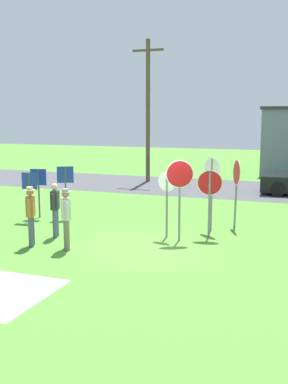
{
  "coord_description": "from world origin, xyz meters",
  "views": [
    {
      "loc": [
        4.47,
        -12.12,
        3.74
      ],
      "look_at": [
        -0.65,
        1.69,
        1.3
      ],
      "focal_mm": 43.3,
      "sensor_mm": 36.0,
      "label": 1
    }
  ],
  "objects_px": {
    "stop_sign_tallest": "(180,185)",
    "person_near_signs": "(55,207)",
    "info_panel_middle": "(65,183)",
    "person_on_left": "(31,213)",
    "utility_pole": "(148,109)",
    "stop_sign_leaning_left": "(167,194)",
    "stop_sign_leaning_right": "(236,181)",
    "stop_sign_far_back": "(210,192)",
    "info_panel_rightmost": "(30,188)",
    "info_panel_leftmost": "(39,184)",
    "stop_sign_rear_left": "(212,181)",
    "person_in_dark_shirt": "(66,215)"
  },
  "relations": [
    {
      "from": "utility_pole",
      "to": "info_panel_leftmost",
      "type": "xyz_separation_m",
      "value": [
        -0.5,
        -10.44,
        -2.88
      ]
    },
    {
      "from": "stop_sign_leaning_left",
      "to": "info_panel_leftmost",
      "type": "distance_m",
      "value": 5.4
    },
    {
      "from": "stop_sign_far_back",
      "to": "person_in_dark_shirt",
      "type": "bearing_deg",
      "value": -141.63
    },
    {
      "from": "utility_pole",
      "to": "stop_sign_leaning_right",
      "type": "bearing_deg",
      "value": -55.06
    },
    {
      "from": "person_near_signs",
      "to": "person_in_dark_shirt",
      "type": "relative_size",
      "value": 0.97
    },
    {
      "from": "person_in_dark_shirt",
      "to": "info_panel_leftmost",
      "type": "xyz_separation_m",
      "value": [
        -3.05,
        3.33,
        0.27
      ]
    },
    {
      "from": "info_panel_leftmost",
      "to": "info_panel_middle",
      "type": "height_order",
      "value": "info_panel_middle"
    },
    {
      "from": "stop_sign_far_back",
      "to": "person_on_left",
      "type": "xyz_separation_m",
      "value": [
        -4.59,
        -2.77,
        -0.45
      ]
    },
    {
      "from": "stop_sign_far_back",
      "to": "info_panel_rightmost",
      "type": "bearing_deg",
      "value": -179.79
    },
    {
      "from": "stop_sign_tallest",
      "to": "info_panel_leftmost",
      "type": "height_order",
      "value": "stop_sign_tallest"
    },
    {
      "from": "stop_sign_leaning_right",
      "to": "person_near_signs",
      "type": "relative_size",
      "value": 1.35
    },
    {
      "from": "stop_sign_leaning_left",
      "to": "stop_sign_tallest",
      "type": "bearing_deg",
      "value": -24.98
    },
    {
      "from": "stop_sign_tallest",
      "to": "person_on_left",
      "type": "distance_m",
      "value": 4.42
    },
    {
      "from": "stop_sign_leaning_right",
      "to": "info_panel_leftmost",
      "type": "xyz_separation_m",
      "value": [
        -7.05,
        -1.06,
        -0.33
      ]
    },
    {
      "from": "utility_pole",
      "to": "person_in_dark_shirt",
      "type": "height_order",
      "value": "utility_pole"
    },
    {
      "from": "utility_pole",
      "to": "stop_sign_leaning_left",
      "type": "relative_size",
      "value": 3.83
    },
    {
      "from": "person_on_left",
      "to": "person_in_dark_shirt",
      "type": "distance_m",
      "value": 1.14
    },
    {
      "from": "utility_pole",
      "to": "info_panel_middle",
      "type": "xyz_separation_m",
      "value": [
        0.49,
        -10.21,
        -2.81
      ]
    },
    {
      "from": "utility_pole",
      "to": "stop_sign_tallest",
      "type": "distance_m",
      "value": 13.07
    },
    {
      "from": "person_on_left",
      "to": "info_panel_leftmost",
      "type": "distance_m",
      "value": 3.88
    },
    {
      "from": "stop_sign_rear_left",
      "to": "person_on_left",
      "type": "distance_m",
      "value": 5.8
    },
    {
      "from": "stop_sign_far_back",
      "to": "person_in_dark_shirt",
      "type": "xyz_separation_m",
      "value": [
        -3.46,
        -2.74,
        -0.45
      ]
    },
    {
      "from": "stop_sign_leaning_left",
      "to": "stop_sign_tallest",
      "type": "distance_m",
      "value": 0.6
    },
    {
      "from": "stop_sign_leaning_right",
      "to": "info_panel_rightmost",
      "type": "height_order",
      "value": "stop_sign_leaning_right"
    },
    {
      "from": "stop_sign_leaning_left",
      "to": "person_near_signs",
      "type": "xyz_separation_m",
      "value": [
        -3.25,
        -1.17,
        -0.42
      ]
    },
    {
      "from": "person_in_dark_shirt",
      "to": "stop_sign_far_back",
      "type": "bearing_deg",
      "value": 38.37
    },
    {
      "from": "stop_sign_leaning_left",
      "to": "info_panel_rightmost",
      "type": "bearing_deg",
      "value": 175.06
    },
    {
      "from": "stop_sign_leaning_left",
      "to": "info_panel_leftmost",
      "type": "height_order",
      "value": "stop_sign_leaning_left"
    },
    {
      "from": "stop_sign_rear_left",
      "to": "info_panel_leftmost",
      "type": "bearing_deg",
      "value": -177.63
    },
    {
      "from": "utility_pole",
      "to": "info_panel_middle",
      "type": "bearing_deg",
      "value": -87.24
    },
    {
      "from": "person_near_signs",
      "to": "info_panel_rightmost",
      "type": "distance_m",
      "value": 2.6
    },
    {
      "from": "stop_sign_far_back",
      "to": "person_on_left",
      "type": "bearing_deg",
      "value": -148.91
    },
    {
      "from": "info_panel_middle",
      "to": "person_on_left",
      "type": "bearing_deg",
      "value": -75.67
    },
    {
      "from": "stop_sign_rear_left",
      "to": "stop_sign_far_back",
      "type": "relative_size",
      "value": 1.15
    },
    {
      "from": "person_near_signs",
      "to": "info_panel_leftmost",
      "type": "height_order",
      "value": "info_panel_leftmost"
    },
    {
      "from": "stop_sign_leaning_left",
      "to": "stop_sign_leaning_right",
      "type": "relative_size",
      "value": 0.9
    },
    {
      "from": "person_on_left",
      "to": "person_in_dark_shirt",
      "type": "height_order",
      "value": "same"
    },
    {
      "from": "stop_sign_leaning_left",
      "to": "info_panel_middle",
      "type": "xyz_separation_m",
      "value": [
        -4.29,
        1.3,
        -0.05
      ]
    },
    {
      "from": "stop_sign_far_back",
      "to": "person_near_signs",
      "type": "bearing_deg",
      "value": -159.76
    },
    {
      "from": "person_near_signs",
      "to": "person_on_left",
      "type": "bearing_deg",
      "value": -96.47
    },
    {
      "from": "stop_sign_leaning_left",
      "to": "info_panel_leftmost",
      "type": "bearing_deg",
      "value": 168.54
    },
    {
      "from": "stop_sign_tallest",
      "to": "person_near_signs",
      "type": "distance_m",
      "value": 3.9
    },
    {
      "from": "utility_pole",
      "to": "stop_sign_leaning_right",
      "type": "relative_size",
      "value": 3.45
    },
    {
      "from": "stop_sign_far_back",
      "to": "info_panel_leftmost",
      "type": "bearing_deg",
      "value": 174.79
    },
    {
      "from": "utility_pole",
      "to": "person_in_dark_shirt",
      "type": "bearing_deg",
      "value": -79.52
    },
    {
      "from": "info_panel_leftmost",
      "to": "person_on_left",
      "type": "bearing_deg",
      "value": -60.34
    },
    {
      "from": "stop_sign_leaning_left",
      "to": "person_near_signs",
      "type": "bearing_deg",
      "value": -160.19
    },
    {
      "from": "utility_pole",
      "to": "person_near_signs",
      "type": "bearing_deg",
      "value": -83.08
    },
    {
      "from": "stop_sign_leaning_right",
      "to": "info_panel_rightmost",
      "type": "xyz_separation_m",
      "value": [
        -7.03,
        -1.68,
        -0.38
      ]
    },
    {
      "from": "stop_sign_tallest",
      "to": "info_panel_rightmost",
      "type": "relative_size",
      "value": 1.4
    }
  ]
}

